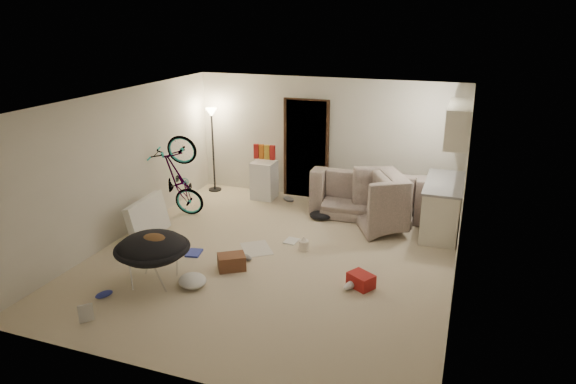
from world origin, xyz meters
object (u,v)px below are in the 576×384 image
(bicycle, at_px, (180,195))
(mini_fridge, at_px, (264,180))
(kitchen_counter, at_px, (442,208))
(sofa, at_px, (371,197))
(drink_case_a, at_px, (232,262))
(juicer, at_px, (304,244))
(tv_box, at_px, (148,218))
(armchair, at_px, (400,208))
(drink_case_b, at_px, (361,280))
(saucer_chair, at_px, (153,254))
(floor_lamp, at_px, (212,132))

(bicycle, xyz_separation_m, mini_fridge, (1.12, 1.49, -0.04))
(kitchen_counter, xyz_separation_m, sofa, (-1.35, 0.45, -0.12))
(drink_case_a, xyz_separation_m, juicer, (0.82, 1.00, -0.02))
(tv_box, xyz_separation_m, juicer, (2.68, 0.41, -0.25))
(sofa, bearing_deg, mini_fridge, -4.85)
(armchair, relative_size, drink_case_a, 2.86)
(sofa, bearing_deg, kitchen_counter, 159.26)
(kitchen_counter, bearing_deg, drink_case_a, -138.09)
(drink_case_b, bearing_deg, mini_fridge, 163.45)
(juicer, bearing_deg, saucer_chair, -133.77)
(floor_lamp, relative_size, drink_case_b, 5.18)
(drink_case_b, xyz_separation_m, juicer, (-1.14, 0.87, -0.00))
(armchair, bearing_deg, bicycle, 75.08)
(kitchen_counter, height_order, juicer, kitchen_counter)
(floor_lamp, relative_size, drink_case_a, 4.47)
(tv_box, distance_m, drink_case_a, 1.96)
(saucer_chair, xyz_separation_m, tv_box, (-1.00, 1.34, -0.10))
(tv_box, bearing_deg, drink_case_b, -10.24)
(drink_case_a, height_order, drink_case_b, drink_case_a)
(sofa, relative_size, juicer, 9.26)
(mini_fridge, bearing_deg, saucer_chair, -91.51)
(drink_case_b, bearing_deg, floor_lamp, 173.09)
(tv_box, bearing_deg, bicycle, 86.55)
(drink_case_b, bearing_deg, drink_case_a, -144.85)
(bicycle, height_order, mini_fridge, bicycle)
(sofa, relative_size, tv_box, 2.10)
(mini_fridge, distance_m, tv_box, 2.78)
(tv_box, bearing_deg, sofa, 32.40)
(floor_lamp, bearing_deg, drink_case_a, -58.72)
(bicycle, relative_size, juicer, 6.83)
(bicycle, xyz_separation_m, drink_case_b, (3.82, -1.50, -0.33))
(kitchen_counter, xyz_separation_m, bicycle, (-4.73, -0.94, -0.01))
(bicycle, bearing_deg, mini_fridge, -46.33)
(armchair, xyz_separation_m, saucer_chair, (-3.02, -3.25, 0.07))
(floor_lamp, xyz_separation_m, armchair, (4.12, -0.72, -0.93))
(floor_lamp, distance_m, mini_fridge, 1.53)
(floor_lamp, height_order, tv_box, floor_lamp)
(sofa, height_order, bicycle, bicycle)
(sofa, distance_m, armchair, 0.83)
(kitchen_counter, height_order, armchair, kitchen_counter)
(kitchen_counter, xyz_separation_m, drink_case_a, (-2.87, -2.58, -0.32))
(floor_lamp, distance_m, sofa, 3.62)
(armchair, distance_m, tv_box, 4.45)
(sofa, bearing_deg, saucer_chair, 55.54)
(floor_lamp, distance_m, bicycle, 1.82)
(floor_lamp, bearing_deg, saucer_chair, -74.49)
(sofa, height_order, armchair, armchair)
(tv_box, bearing_deg, juicer, 5.33)
(saucer_chair, height_order, drink_case_b, saucer_chair)
(floor_lamp, xyz_separation_m, drink_case_a, (1.96, -3.23, -1.19))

